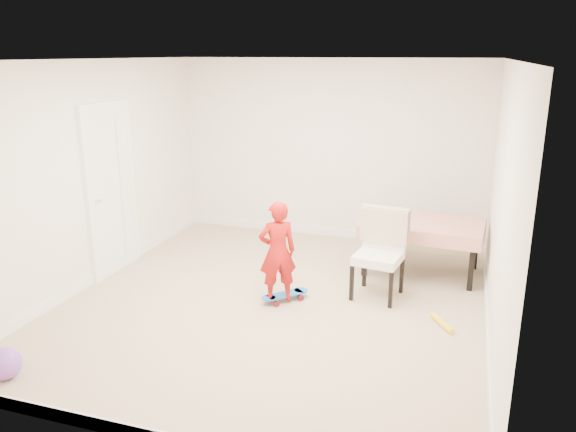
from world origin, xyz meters
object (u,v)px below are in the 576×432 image
(dining_table, at_px, (421,247))
(child, at_px, (278,255))
(dining_chair, at_px, (378,255))
(balloon, at_px, (5,363))
(skateboard, at_px, (285,297))

(dining_table, xyz_separation_m, child, (-1.41, -1.42, 0.23))
(dining_table, relative_size, dining_chair, 1.44)
(dining_table, relative_size, child, 1.28)
(child, xyz_separation_m, balloon, (-1.71, -2.13, -0.42))
(dining_chair, distance_m, skateboard, 1.14)
(dining_chair, relative_size, child, 0.89)
(dining_chair, bearing_deg, skateboard, -147.50)
(skateboard, distance_m, balloon, 2.83)
(skateboard, xyz_separation_m, balloon, (-1.77, -2.21, 0.10))
(child, bearing_deg, skateboard, -159.35)
(skateboard, bearing_deg, balloon, -176.14)
(child, distance_m, balloon, 2.77)
(skateboard, xyz_separation_m, child, (-0.06, -0.08, 0.52))
(dining_table, relative_size, balloon, 5.14)
(balloon, bearing_deg, dining_table, 48.62)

